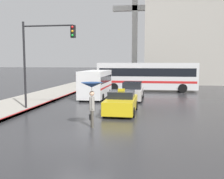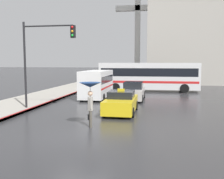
{
  "view_description": "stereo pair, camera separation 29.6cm",
  "coord_description": "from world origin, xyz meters",
  "px_view_note": "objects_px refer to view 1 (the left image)",
  "views": [
    {
      "loc": [
        3.14,
        -10.93,
        3.25
      ],
      "look_at": [
        0.33,
        6.61,
        1.4
      ],
      "focal_mm": 42.0,
      "sensor_mm": 36.0,
      "label": 1
    },
    {
      "loc": [
        3.43,
        -10.88,
        3.25
      ],
      "look_at": [
        0.33,
        6.61,
        1.4
      ],
      "focal_mm": 42.0,
      "sensor_mm": 36.0,
      "label": 2
    }
  ],
  "objects_px": {
    "taxi": "(121,103)",
    "city_bus": "(147,75)",
    "ambulance_van": "(96,83)",
    "monument_cross": "(135,24)",
    "pedestrian_with_umbrella": "(92,91)",
    "traffic_light": "(44,49)",
    "sedan_red": "(132,91)"
  },
  "relations": [
    {
      "from": "traffic_light",
      "to": "monument_cross",
      "type": "height_order",
      "value": "monument_cross"
    },
    {
      "from": "pedestrian_with_umbrella",
      "to": "monument_cross",
      "type": "height_order",
      "value": "monument_cross"
    },
    {
      "from": "taxi",
      "to": "ambulance_van",
      "type": "relative_size",
      "value": 0.76
    },
    {
      "from": "pedestrian_with_umbrella",
      "to": "monument_cross",
      "type": "xyz_separation_m",
      "value": [
        -0.41,
        34.05,
        8.05
      ]
    },
    {
      "from": "ambulance_van",
      "to": "monument_cross",
      "type": "distance_m",
      "value": 25.02
    },
    {
      "from": "taxi",
      "to": "ambulance_van",
      "type": "distance_m",
      "value": 7.34
    },
    {
      "from": "sedan_red",
      "to": "pedestrian_with_umbrella",
      "type": "height_order",
      "value": "pedestrian_with_umbrella"
    },
    {
      "from": "taxi",
      "to": "traffic_light",
      "type": "relative_size",
      "value": 0.71
    },
    {
      "from": "ambulance_van",
      "to": "traffic_light",
      "type": "relative_size",
      "value": 0.94
    },
    {
      "from": "taxi",
      "to": "sedan_red",
      "type": "height_order",
      "value": "taxi"
    },
    {
      "from": "pedestrian_with_umbrella",
      "to": "sedan_red",
      "type": "bearing_deg",
      "value": -28.9
    },
    {
      "from": "monument_cross",
      "to": "pedestrian_with_umbrella",
      "type": "bearing_deg",
      "value": -89.3
    },
    {
      "from": "ambulance_van",
      "to": "traffic_light",
      "type": "bearing_deg",
      "value": 73.85
    },
    {
      "from": "taxi",
      "to": "pedestrian_with_umbrella",
      "type": "xyz_separation_m",
      "value": [
        -0.99,
        -4.01,
        1.19
      ]
    },
    {
      "from": "city_bus",
      "to": "pedestrian_with_umbrella",
      "type": "relative_size",
      "value": 4.88
    },
    {
      "from": "sedan_red",
      "to": "monument_cross",
      "type": "bearing_deg",
      "value": -86.17
    },
    {
      "from": "taxi",
      "to": "pedestrian_with_umbrella",
      "type": "relative_size",
      "value": 1.87
    },
    {
      "from": "city_bus",
      "to": "sedan_red",
      "type": "bearing_deg",
      "value": -9.19
    },
    {
      "from": "pedestrian_with_umbrella",
      "to": "city_bus",
      "type": "bearing_deg",
      "value": -29.74
    },
    {
      "from": "city_bus",
      "to": "monument_cross",
      "type": "distance_m",
      "value": 18.85
    },
    {
      "from": "sedan_red",
      "to": "ambulance_van",
      "type": "distance_m",
      "value": 3.44
    },
    {
      "from": "city_bus",
      "to": "pedestrian_with_umbrella",
      "type": "xyz_separation_m",
      "value": [
        -2.23,
        -17.25,
        0.09
      ]
    },
    {
      "from": "sedan_red",
      "to": "ambulance_van",
      "type": "xyz_separation_m",
      "value": [
        -3.36,
        0.31,
        0.69
      ]
    },
    {
      "from": "taxi",
      "to": "pedestrian_with_umbrella",
      "type": "height_order",
      "value": "pedestrian_with_umbrella"
    },
    {
      "from": "ambulance_van",
      "to": "traffic_light",
      "type": "distance_m",
      "value": 7.51
    },
    {
      "from": "monument_cross",
      "to": "ambulance_van",
      "type": "bearing_deg",
      "value": -94.32
    },
    {
      "from": "ambulance_van",
      "to": "monument_cross",
      "type": "height_order",
      "value": "monument_cross"
    },
    {
      "from": "sedan_red",
      "to": "ambulance_van",
      "type": "bearing_deg",
      "value": -5.24
    },
    {
      "from": "sedan_red",
      "to": "city_bus",
      "type": "distance_m",
      "value": 7.13
    },
    {
      "from": "sedan_red",
      "to": "pedestrian_with_umbrella",
      "type": "xyz_separation_m",
      "value": [
        -1.18,
        -10.28,
        1.16
      ]
    },
    {
      "from": "taxi",
      "to": "city_bus",
      "type": "distance_m",
      "value": 13.34
    },
    {
      "from": "traffic_light",
      "to": "monument_cross",
      "type": "distance_m",
      "value": 30.96
    }
  ]
}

